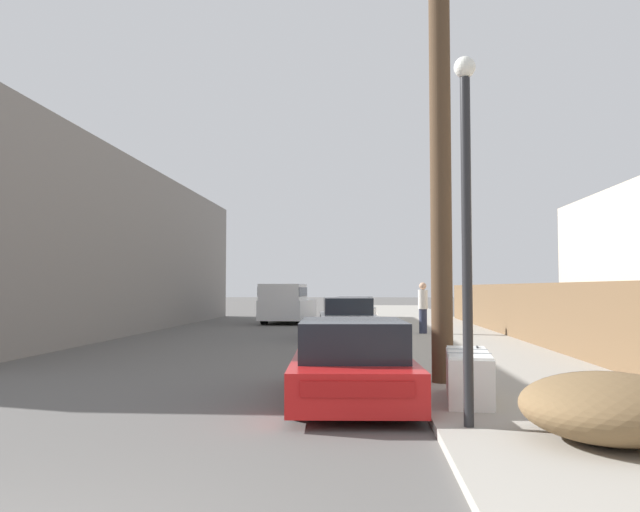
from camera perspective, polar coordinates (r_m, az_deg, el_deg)
The scene contains 12 objects.
sidewalk_curb at distance 26.71m, azimuth 10.38°, elevation -6.48°, with size 4.20×63.00×0.12m, color #9E998E.
discarded_fridge at distance 9.44m, azimuth 13.41°, elevation -10.59°, with size 0.81×1.90×0.72m.
parked_sports_car_red at distance 9.73m, azimuth 2.91°, elevation -9.83°, with size 2.00×4.46×1.26m.
car_parked_mid at distance 21.46m, azimuth 2.49°, elevation -5.83°, with size 2.17×4.52×1.40m.
car_parked_far at distance 27.83m, azimuth 3.17°, elevation -5.19°, with size 2.02×4.73×1.34m.
pickup_truck at distance 30.70m, azimuth -3.05°, elevation -4.38°, with size 2.38×5.40×1.92m.
utility_pole at distance 11.33m, azimuth 10.93°, elevation 11.22°, with size 1.80×0.37×8.61m.
street_lamp at distance 7.63m, azimuth 13.24°, elevation 4.31°, with size 0.26×0.26×4.40m.
brush_pile at distance 7.45m, azimuth 25.04°, elevation -12.40°, with size 1.88×1.96×0.72m.
wooden_fence at distance 18.37m, azimuth 19.51°, elevation -5.08°, with size 0.08×32.47×1.75m, color brown.
building_left_block at distance 27.31m, azimuth -21.87°, elevation 0.49°, with size 7.00×26.23×6.52m, color gray.
pedestrian at distance 22.52m, azimuth 9.39°, elevation -4.61°, with size 0.34×0.34×1.81m.
Camera 1 is at (2.36, -3.00, 1.74)m, focal length 35.00 mm.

